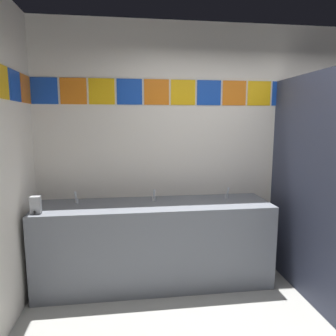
% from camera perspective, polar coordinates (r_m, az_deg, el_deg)
% --- Properties ---
extents(wall_back, '(4.36, 0.09, 2.78)m').
position_cam_1_polar(wall_back, '(3.61, 11.78, 3.43)').
color(wall_back, silver).
rests_on(wall_back, ground_plane).
extents(vanity_counter, '(2.41, 0.62, 0.87)m').
position_cam_1_polar(vanity_counter, '(3.31, -2.45, -13.80)').
color(vanity_counter, slate).
rests_on(vanity_counter, ground_plane).
extents(faucet_left, '(0.04, 0.10, 0.14)m').
position_cam_1_polar(faucet_left, '(3.28, -16.84, -5.59)').
color(faucet_left, silver).
rests_on(faucet_left, vanity_counter).
extents(faucet_center, '(0.04, 0.10, 0.14)m').
position_cam_1_polar(faucet_center, '(3.24, -2.64, -5.37)').
color(faucet_center, silver).
rests_on(faucet_center, vanity_counter).
extents(faucet_right, '(0.04, 0.10, 0.14)m').
position_cam_1_polar(faucet_right, '(3.40, 11.00, -4.84)').
color(faucet_right, silver).
rests_on(faucet_right, vanity_counter).
extents(soap_dispenser, '(0.09, 0.09, 0.16)m').
position_cam_1_polar(soap_dispenser, '(3.08, -23.62, -6.37)').
color(soap_dispenser, '#B7BABF').
rests_on(soap_dispenser, vanity_counter).
extents(toilet, '(0.39, 0.49, 0.74)m').
position_cam_1_polar(toilet, '(3.93, 27.71, -13.34)').
color(toilet, white).
rests_on(toilet, ground_plane).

